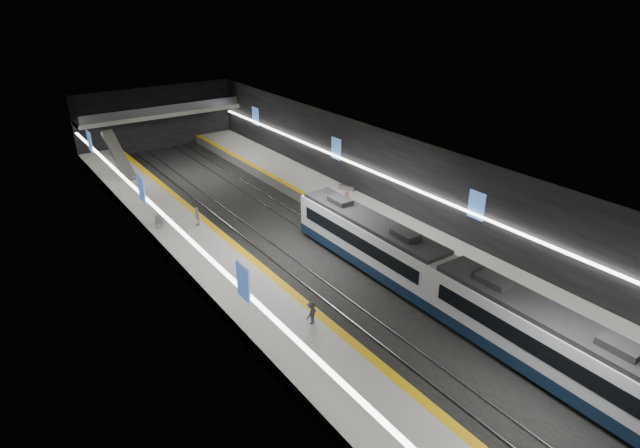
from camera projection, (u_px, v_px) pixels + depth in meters
ground at (310, 252)px, 43.34m from camera, size 70.00×70.00×0.00m
ceiling at (309, 158)px, 39.98m from camera, size 20.00×70.00×0.04m
wall_left at (188, 239)px, 36.47m from camera, size 0.04×70.00×8.00m
wall_right at (404, 181)px, 46.85m from camera, size 0.04×70.00×8.00m
wall_back at (156, 119)px, 67.73m from camera, size 20.00×0.04×8.00m
platform_left at (226, 273)px, 39.24m from camera, size 5.00×70.00×1.00m
tile_surface_left at (225, 267)px, 39.02m from camera, size 5.00×70.00×0.02m
tactile_strip_left at (252, 259)px, 40.16m from camera, size 0.60×70.00×0.02m
platform_right at (381, 224)px, 47.02m from camera, size 5.00×70.00×1.00m
tile_surface_right at (381, 219)px, 46.80m from camera, size 5.00×70.00×0.02m
tactile_strip_right at (362, 225)px, 45.66m from camera, size 0.60×70.00×0.02m
rails at (310, 251)px, 43.31m from camera, size 6.52×70.00×0.12m
train at (443, 282)px, 34.87m from camera, size 2.69×30.04×3.60m
ad_posters at (303, 197)px, 42.19m from camera, size 19.94×53.50×2.20m
cove_light_left at (191, 241)px, 36.66m from camera, size 0.25×68.60×0.12m
cove_light_right at (403, 184)px, 46.83m from camera, size 0.25×68.60×0.12m
mezzanine_bridge at (161, 113)px, 65.76m from camera, size 20.00×3.00×1.50m
escalator at (118, 155)px, 57.60m from camera, size 1.20×7.50×3.92m
bench_left_far at (159, 222)px, 45.71m from camera, size 1.03×2.01×0.47m
bench_right_far at (347, 188)px, 53.20m from camera, size 1.07×1.76×0.42m
passenger_right_a at (347, 199)px, 48.83m from camera, size 0.60×0.70×1.63m
passenger_left_a at (197, 217)px, 45.30m from camera, size 0.62×1.03×1.64m
passenger_left_b at (312, 313)px, 32.39m from camera, size 1.13×0.91×1.52m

